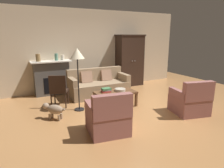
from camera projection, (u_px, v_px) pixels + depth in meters
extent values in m
plane|color=#B27A47|center=(129.00, 108.00, 5.37)|extent=(9.60, 9.60, 0.00)
cube|color=beige|center=(92.00, 50.00, 7.24)|extent=(7.20, 0.10, 2.80)
cube|color=#4C4947|center=(52.00, 78.00, 6.55)|extent=(1.10, 0.36, 1.08)
cube|color=black|center=(54.00, 85.00, 6.44)|extent=(0.60, 0.01, 0.52)
cube|color=white|center=(51.00, 61.00, 6.39)|extent=(1.26, 0.48, 0.04)
cube|color=black|center=(130.00, 61.00, 7.69)|extent=(1.00, 0.52, 1.88)
cube|color=black|center=(130.00, 35.00, 7.45)|extent=(1.06, 0.55, 0.06)
sphere|color=#ADAFB5|center=(132.00, 61.00, 7.41)|extent=(0.04, 0.04, 0.04)
sphere|color=#ADAFB5|center=(135.00, 61.00, 7.47)|extent=(0.04, 0.04, 0.04)
cube|color=#937A5B|center=(99.00, 89.00, 6.47)|extent=(1.91, 0.86, 0.44)
cube|color=#937A5B|center=(95.00, 74.00, 6.67)|extent=(1.90, 0.20, 0.42)
cube|color=#937A5B|center=(72.00, 82.00, 6.02)|extent=(0.17, 0.80, 0.22)
cube|color=#937A5B|center=(123.00, 77.00, 6.77)|extent=(0.17, 0.80, 0.22)
cube|color=#9E755B|center=(86.00, 77.00, 6.40)|extent=(0.36, 0.19, 0.37)
cube|color=#9E755B|center=(106.00, 75.00, 6.71)|extent=(0.36, 0.19, 0.37)
cube|color=brown|center=(115.00, 93.00, 5.44)|extent=(1.10, 0.60, 0.05)
cube|color=brown|center=(102.00, 106.00, 5.04)|extent=(0.06, 0.06, 0.37)
cube|color=brown|center=(136.00, 100.00, 5.49)|extent=(0.06, 0.06, 0.37)
cube|color=brown|center=(95.00, 100.00, 5.49)|extent=(0.06, 0.06, 0.37)
cube|color=brown|center=(126.00, 95.00, 5.94)|extent=(0.06, 0.06, 0.37)
cylinder|color=beige|center=(120.00, 90.00, 5.50)|extent=(0.29, 0.29, 0.07)
cube|color=#B73833|center=(106.00, 91.00, 5.38)|extent=(0.26, 0.19, 0.04)
cube|color=gray|center=(106.00, 90.00, 5.39)|extent=(0.26, 0.20, 0.03)
cube|color=#427A4C|center=(106.00, 89.00, 5.38)|extent=(0.25, 0.18, 0.04)
cylinder|color=olive|center=(38.00, 58.00, 6.19)|extent=(0.14, 0.14, 0.23)
cylinder|color=slate|center=(56.00, 57.00, 6.44)|extent=(0.11, 0.11, 0.23)
cylinder|color=beige|center=(62.00, 58.00, 6.54)|extent=(0.12, 0.12, 0.17)
cube|color=#935B56|center=(107.00, 122.00, 4.03)|extent=(0.86, 0.86, 0.42)
cube|color=#935B56|center=(112.00, 107.00, 3.64)|extent=(0.78, 0.27, 0.46)
cube|color=#935B56|center=(123.00, 106.00, 4.06)|extent=(0.22, 0.71, 0.20)
cube|color=#935B56|center=(91.00, 110.00, 3.85)|extent=(0.22, 0.71, 0.20)
cube|color=#935B56|center=(189.00, 105.00, 5.02)|extent=(0.91, 0.91, 0.42)
cube|color=#935B56|center=(199.00, 91.00, 4.62)|extent=(0.78, 0.32, 0.46)
cube|color=#935B56|center=(201.00, 92.00, 5.03)|extent=(0.27, 0.71, 0.20)
cube|color=#935B56|center=(178.00, 94.00, 4.87)|extent=(0.27, 0.71, 0.20)
cube|color=black|center=(60.00, 91.00, 5.46)|extent=(0.58, 0.58, 0.04)
cylinder|color=black|center=(68.00, 97.00, 5.71)|extent=(0.04, 0.04, 0.41)
cylinder|color=black|center=(55.00, 97.00, 5.69)|extent=(0.04, 0.04, 0.41)
cylinder|color=black|center=(66.00, 101.00, 5.34)|extent=(0.04, 0.04, 0.41)
cylinder|color=black|center=(51.00, 101.00, 5.32)|extent=(0.04, 0.04, 0.41)
cube|color=black|center=(57.00, 84.00, 5.21)|extent=(0.42, 0.22, 0.45)
cylinder|color=black|center=(79.00, 109.00, 5.26)|extent=(0.26, 0.26, 0.02)
cylinder|color=black|center=(78.00, 85.00, 5.10)|extent=(0.03, 0.03, 1.38)
cone|color=beige|center=(77.00, 53.00, 4.91)|extent=(0.36, 0.36, 0.26)
ellipsoid|color=gray|center=(55.00, 109.00, 4.61)|extent=(0.43, 0.42, 0.22)
sphere|color=gray|center=(46.00, 106.00, 4.66)|extent=(0.15, 0.15, 0.15)
cylinder|color=gray|center=(50.00, 117.00, 4.63)|extent=(0.06, 0.06, 0.14)
cylinder|color=gray|center=(52.00, 115.00, 4.73)|extent=(0.06, 0.06, 0.14)
cylinder|color=gray|center=(59.00, 118.00, 4.57)|extent=(0.06, 0.06, 0.14)
cylinder|color=gray|center=(61.00, 116.00, 4.67)|extent=(0.06, 0.06, 0.14)
sphere|color=gray|center=(64.00, 110.00, 4.54)|extent=(0.06, 0.06, 0.06)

